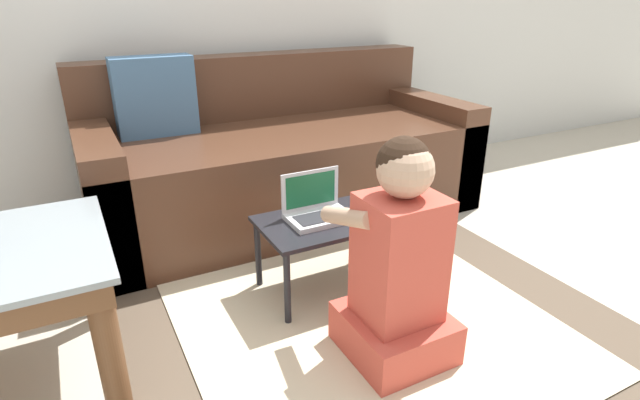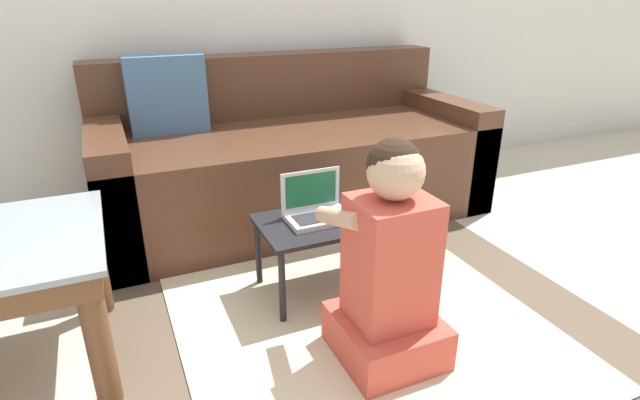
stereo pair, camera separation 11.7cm
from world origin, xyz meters
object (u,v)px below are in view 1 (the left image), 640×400
couch (280,159)px  laptop_desk (331,227)px  person_seated (398,267)px  laptop (318,211)px  computer_mouse (361,207)px

couch → laptop_desk: bearing=-99.6°
couch → person_seated: bearing=-96.4°
couch → laptop: couch is taller
laptop_desk → computer_mouse: bearing=2.0°
laptop → computer_mouse: laptop is taller
laptop_desk → computer_mouse: (0.14, 0.00, 0.06)m
couch → laptop_desk: (-0.13, -0.79, -0.02)m
couch → laptop: size_ratio=8.03×
couch → computer_mouse: couch is taller
computer_mouse → laptop_desk: bearing=-178.0°
laptop_desk → laptop: size_ratio=2.27×
laptop_desk → computer_mouse: 0.15m
couch → person_seated: couch is taller
laptop → laptop_desk: bearing=-25.7°
laptop → computer_mouse: size_ratio=2.20×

